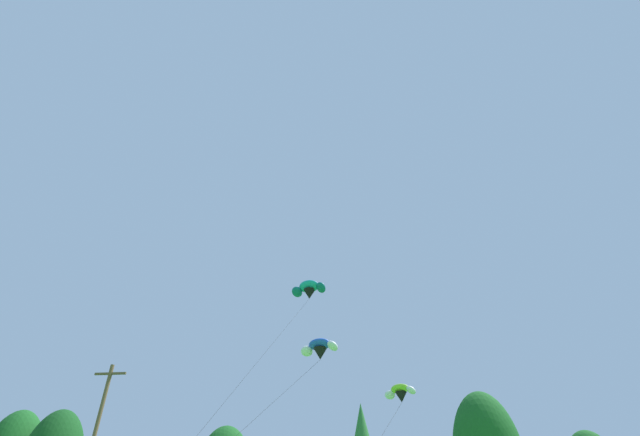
% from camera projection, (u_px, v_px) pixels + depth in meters
% --- Properties ---
extents(parafoil_kite_high_teal, '(7.80, 21.78, 22.77)m').
position_uv_depth(parafoil_kite_high_teal, '(309.00, 290.00, 46.16)').
color(parafoil_kite_high_teal, teal).
extents(parafoil_kite_mid_lime_white, '(6.64, 16.87, 10.75)m').
position_uv_depth(parafoil_kite_mid_lime_white, '(400.00, 393.00, 33.82)').
color(parafoil_kite_mid_lime_white, '#93D633').
extents(parafoil_kite_far_blue_white, '(9.34, 12.94, 13.34)m').
position_uv_depth(parafoil_kite_far_blue_white, '(320.00, 349.00, 33.53)').
color(parafoil_kite_far_blue_white, blue).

